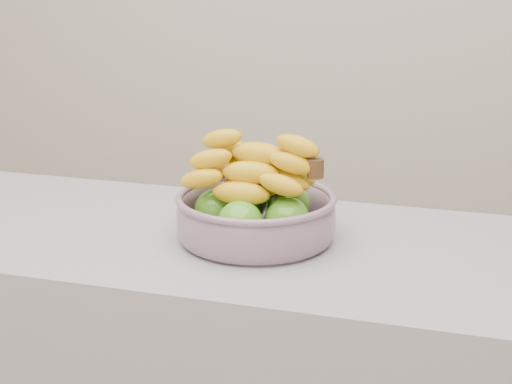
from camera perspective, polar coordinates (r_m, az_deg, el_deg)
fruit_bowl at (r=1.44m, az=-0.01°, el=-1.39°), size 0.32×0.32×0.20m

